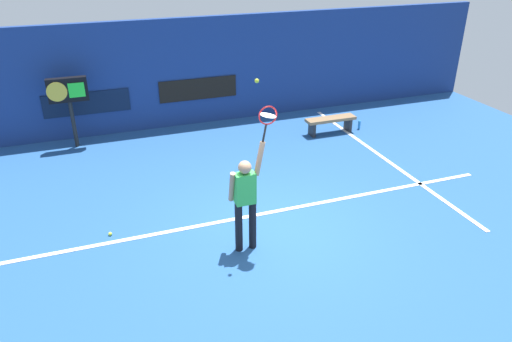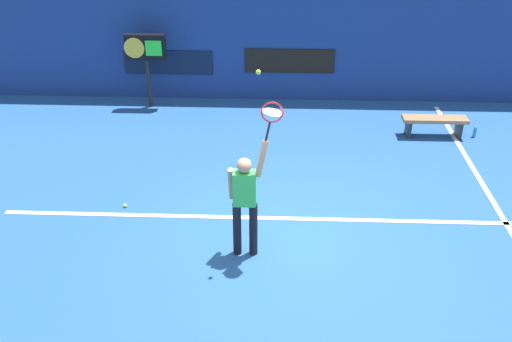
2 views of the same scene
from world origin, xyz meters
name	(u,v)px [view 2 (image 2 of 2)]	position (x,y,z in m)	size (l,w,h in m)	color
ground_plane	(292,237)	(0.00, 0.00, 0.00)	(18.00, 18.00, 0.00)	#23518C
back_wall	(290,41)	(0.00, 5.96, 1.48)	(18.00, 0.20, 2.96)	navy
sponsor_banner_center	(289,61)	(0.00, 5.84, 1.02)	(2.20, 0.03, 0.60)	black
sponsor_banner_portside	(168,63)	(-3.00, 5.84, 0.94)	(2.20, 0.03, 0.60)	#0C1933
court_baseline	(291,219)	(0.00, 0.52, 0.01)	(10.00, 0.10, 0.01)	white
court_sideline	(479,179)	(3.64, 2.00, 0.01)	(0.10, 7.00, 0.01)	white
tennis_player	(245,199)	(-0.74, -0.45, 1.01)	(0.60, 0.31, 1.99)	black
tennis_racket	(272,114)	(-0.36, -0.45, 2.38)	(0.37, 0.27, 0.62)	black
tennis_ball	(258,72)	(-0.54, -0.46, 2.99)	(0.07, 0.07, 0.07)	#CCE033
scoreboard_clock	(146,51)	(-3.40, 5.29, 1.41)	(0.96, 0.20, 1.80)	black
court_bench	(434,122)	(3.17, 3.87, 0.34)	(1.40, 0.36, 0.45)	olive
water_bottle	(475,132)	(4.09, 3.87, 0.12)	(0.07, 0.07, 0.24)	#338CD8
spare_ball	(125,206)	(-2.95, 0.77, 0.03)	(0.07, 0.07, 0.07)	#CCE033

